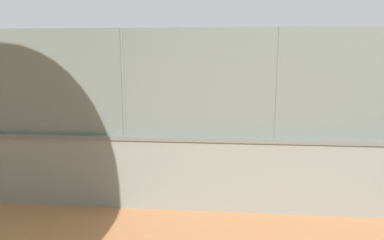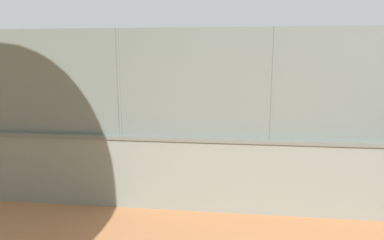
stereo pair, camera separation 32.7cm
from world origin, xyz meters
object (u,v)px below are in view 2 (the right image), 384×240
Objects in this scene: player_foreground_swinging at (81,121)px; player_crossing_court at (306,125)px; player_at_service_line at (201,125)px; sports_ball at (171,122)px; courtside_bench at (115,169)px.

player_crossing_court reaches higher than player_foreground_swinging.
sports_ball is (0.65, 2.43, 0.56)m from player_at_service_line.
player_at_service_line reaches higher than player_foreground_swinging.
courtside_bench is (5.62, 4.45, -0.41)m from player_crossing_court.
courtside_bench is (-2.85, 4.24, -0.39)m from player_foreground_swinging.
player_crossing_court is 5.37m from sports_ball.
player_at_service_line is 2.58m from sports_ball.
sports_ball is 2.13m from courtside_bench.
player_foreground_swinging is 0.99× the size of player_crossing_court.
player_at_service_line is at bearing -105.06° from sports_ball.
player_foreground_swinging is at bearing -3.98° from player_at_service_line.
player_foreground_swinging is at bearing 1.44° from player_crossing_court.
player_crossing_court is (-8.47, -0.21, 0.01)m from player_foreground_swinging.
player_at_service_line is 1.02× the size of player_foreground_swinging.
player_at_service_line is at bearing -115.16° from courtside_bench.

